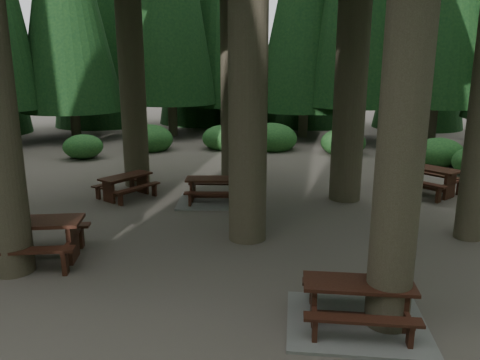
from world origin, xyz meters
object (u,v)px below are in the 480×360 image
(picnic_table_d, at_px, (426,176))
(picnic_table_e, at_px, (31,234))
(picnic_table_b, at_px, (126,183))
(picnic_table_a, at_px, (357,311))
(picnic_table_c, at_px, (215,194))

(picnic_table_d, distance_m, picnic_table_e, 11.03)
(picnic_table_b, bearing_deg, picnic_table_a, -105.20)
(picnic_table_a, bearing_deg, picnic_table_c, 117.58)
(picnic_table_b, bearing_deg, picnic_table_d, -48.66)
(picnic_table_e, bearing_deg, picnic_table_c, 44.48)
(picnic_table_a, relative_size, picnic_table_d, 1.02)
(picnic_table_a, distance_m, picnic_table_e, 6.39)
(picnic_table_b, height_order, picnic_table_e, picnic_table_e)
(picnic_table_b, xyz_separation_m, picnic_table_c, (2.62, 0.50, -0.22))
(picnic_table_c, relative_size, picnic_table_e, 1.01)
(picnic_table_a, distance_m, picnic_table_c, 6.96)
(picnic_table_d, relative_size, picnic_table_e, 0.96)
(picnic_table_b, bearing_deg, picnic_table_c, -61.31)
(picnic_table_c, bearing_deg, picnic_table_b, 171.17)
(picnic_table_d, xyz_separation_m, picnic_table_e, (-7.40, -8.18, 0.03))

